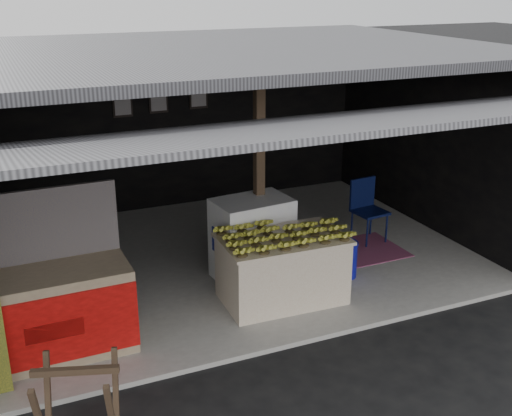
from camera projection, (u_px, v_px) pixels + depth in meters
name	position (u px, v px, depth m)	size (l,w,h in m)	color
ground	(303.00, 345.00, 7.15)	(80.00, 80.00, 0.00)	black
concrete_slab	(223.00, 258.00, 9.29)	(7.00, 5.00, 0.06)	gray
shophouse	(213.00, 112.00, 8.85)	(7.40, 7.29, 3.02)	black
banana_table	(282.00, 269.00, 7.90)	(1.55, 0.99, 0.84)	silver
banana_pile	(283.00, 231.00, 7.73)	(1.40, 0.84, 0.17)	gold
white_crate	(252.00, 239.00, 8.47)	(1.05, 0.76, 1.09)	white
neighbor_stall	(49.00, 309.00, 6.72)	(1.71, 0.79, 1.75)	#998466
sawhorse	(78.00, 394.00, 5.56)	(0.82, 0.81, 0.73)	#463223
water_barrel	(345.00, 260.00, 8.58)	(0.32, 0.32, 0.47)	#0D0F8F
plastic_chair	(366.00, 204.00, 9.69)	(0.49, 0.49, 0.95)	#091035
magenta_rug	(352.00, 252.00, 9.40)	(1.50, 1.00, 0.01)	maroon
picture_frames	(160.00, 100.00, 10.64)	(1.62, 0.04, 0.46)	black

